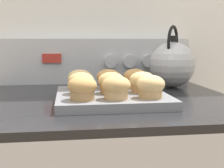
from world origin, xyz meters
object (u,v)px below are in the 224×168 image
muffin_r1_c2 (142,82)px  muffin_r2_c1 (108,79)px  muffin_r1_c0 (81,83)px  muffin_r1_c1 (111,83)px  muffin_r2_c2 (135,78)px  muffin_pan (111,97)px  muffin_r0_c1 (116,87)px  muffin_r2_c0 (80,79)px  tea_kettle (172,64)px  muffin_r0_c0 (82,88)px  muffin_r0_c2 (151,87)px

muffin_r1_c2 → muffin_r2_c1: size_ratio=1.00×
muffin_r1_c0 → muffin_r1_c1: size_ratio=1.00×
muffin_r1_c2 → muffin_r2_c2: size_ratio=1.00×
muffin_r1_c0 → muffin_r1_c2: (0.16, -0.00, 0.00)m
muffin_pan → muffin_r0_c1: muffin_r0_c1 is taller
muffin_r0_c1 → muffin_r2_c0: 0.18m
muffin_r2_c0 → muffin_r1_c2: bearing=-26.9°
muffin_r1_c1 → muffin_r2_c0: 0.11m
muffin_r1_c0 → muffin_r1_c2: 0.16m
muffin_r1_c0 → muffin_r2_c1: 0.11m
muffin_r2_c2 → muffin_pan: bearing=-134.3°
muffin_r2_c0 → muffin_pan: bearing=-45.7°
muffin_r1_c1 → tea_kettle: bearing=42.5°
muffin_r0_c0 → muffin_r1_c0: same height
muffin_r0_c0 → tea_kettle: (0.32, 0.30, 0.03)m
muffin_pan → muffin_r1_c1: 0.04m
tea_kettle → muffin_r1_c2: bearing=-125.6°
muffin_r2_c1 → tea_kettle: (0.24, 0.14, 0.03)m
muffin_pan → muffin_r1_c1: size_ratio=4.16×
muffin_r0_c0 → muffin_r0_c1: same height
muffin_r2_c0 → muffin_r2_c1: (0.08, -0.00, 0.00)m
muffin_pan → muffin_r2_c2: bearing=45.7°
muffin_r1_c0 → muffin_r2_c0: size_ratio=1.00×
muffin_r0_c1 → muffin_r0_c0: bearing=179.4°
muffin_r1_c0 → muffin_r1_c1: same height
muffin_r1_c1 → muffin_r2_c0: same height
muffin_r0_c1 → muffin_r0_c2: (0.08, 0.00, 0.00)m
muffin_r0_c2 → muffin_r2_c2: 0.16m
muffin_r1_c1 → tea_kettle: tea_kettle is taller
muffin_r2_c2 → tea_kettle: tea_kettle is taller
muffin_r2_c1 → muffin_r0_c0: bearing=-116.7°
muffin_pan → muffin_r2_c1: (0.00, 0.08, 0.04)m
muffin_r1_c2 → muffin_r1_c1: bearing=-179.6°
muffin_r2_c0 → muffin_r2_c1: same height
muffin_r1_c1 → muffin_r2_c1: bearing=87.5°
muffin_pan → muffin_r0_c1: (-0.00, -0.08, 0.04)m
tea_kettle → muffin_r2_c1: bearing=-149.6°
muffin_r0_c0 → muffin_r1_c1: bearing=46.1°
muffin_r0_c2 → tea_kettle: size_ratio=0.33×
muffin_r2_c0 → tea_kettle: bearing=23.5°
muffin_r0_c1 → muffin_r0_c2: size_ratio=1.00×
muffin_pan → muffin_r1_c0: 0.09m
muffin_r0_c2 → muffin_r2_c1: bearing=116.6°
muffin_r2_c1 → tea_kettle: bearing=30.4°
muffin_r0_c0 → muffin_r2_c1: size_ratio=1.00×
muffin_r0_c1 → muffin_r2_c1: 0.17m
muffin_r0_c1 → tea_kettle: (0.24, 0.31, 0.03)m
muffin_r1_c2 → muffin_r2_c1: 0.11m
muffin_r0_c1 → tea_kettle: size_ratio=0.33×
muffin_pan → muffin_r0_c0: muffin_r0_c0 is taller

